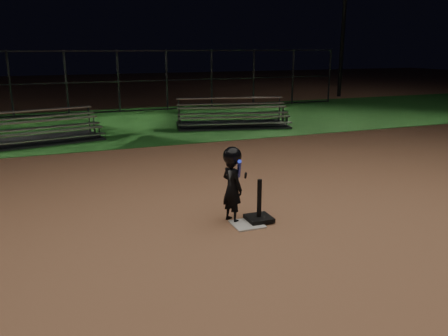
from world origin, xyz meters
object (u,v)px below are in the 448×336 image
bleacher_left (36,136)px  bleacher_right (232,120)px  child_batter (232,182)px  home_plate (247,224)px  batting_tee (259,213)px

bleacher_left → bleacher_right: bearing=-7.1°
child_batter → bleacher_right: (3.24, 8.06, -0.44)m
home_plate → bleacher_left: size_ratio=0.12×
home_plate → bleacher_left: 8.38m
batting_tee → bleacher_left: bearing=113.3°
batting_tee → bleacher_right: bleacher_right is taller
batting_tee → bleacher_left: 8.41m
bleacher_right → child_batter: bearing=-99.1°
batting_tee → child_batter: 0.65m
home_plate → batting_tee: (0.23, 0.07, 0.12)m
home_plate → child_batter: bearing=122.0°
home_plate → child_batter: 0.68m
bleacher_left → child_batter: bearing=-80.5°
child_batter → bleacher_left: size_ratio=0.31×
bleacher_left → bleacher_right: 6.21m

